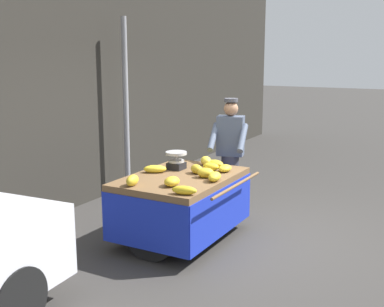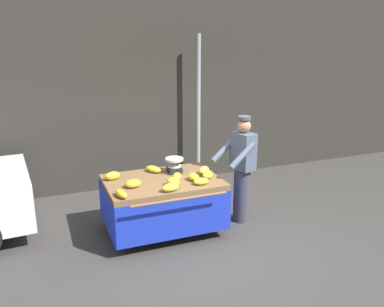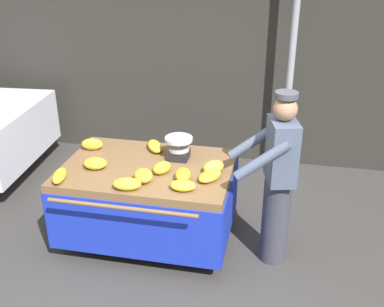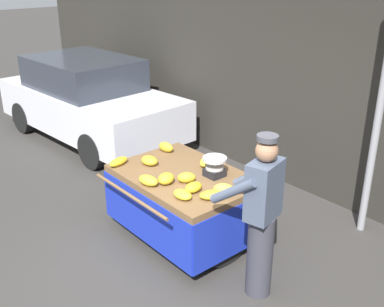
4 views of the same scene
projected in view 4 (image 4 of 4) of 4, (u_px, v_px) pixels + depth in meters
ground_plane at (169, 274)px, 5.04m from camera, size 60.00×60.00×0.00m
back_wall at (343, 52)px, 5.95m from camera, size 16.00×0.24×4.13m
street_pole at (378, 119)px, 5.33m from camera, size 0.09×0.09×2.93m
banana_cart at (184, 191)px, 5.50m from camera, size 1.69×1.37×0.84m
weighing_scale at (215, 167)px, 5.32m from camera, size 0.28×0.28×0.24m
banana_bunch_0 at (166, 179)px, 5.16m from camera, size 0.24×0.26×0.12m
banana_bunch_1 at (148, 180)px, 5.13m from camera, size 0.28×0.19×0.11m
banana_bunch_2 at (166, 147)px, 6.02m from camera, size 0.24×0.15×0.13m
banana_bunch_3 at (149, 161)px, 5.64m from camera, size 0.25×0.20×0.11m
banana_bunch_4 at (193, 187)px, 4.98m from camera, size 0.16×0.23×0.11m
banana_bunch_5 at (119, 162)px, 5.62m from camera, size 0.17×0.30×0.10m
banana_bunch_6 at (212, 195)px, 4.84m from camera, size 0.27×0.32×0.09m
banana_bunch_7 at (224, 189)px, 4.92m from camera, size 0.25×0.25×0.12m
banana_bunch_8 at (186, 178)px, 5.19m from camera, size 0.22×0.24×0.12m
banana_bunch_9 at (183, 195)px, 4.84m from camera, size 0.24×0.16×0.09m
banana_bunch_10 at (206, 161)px, 5.64m from camera, size 0.26×0.32×0.10m
vendor_person at (261, 217)px, 4.45m from camera, size 0.66×0.61×1.71m
parked_car at (89, 99)px, 8.64m from camera, size 4.01×1.98×1.51m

